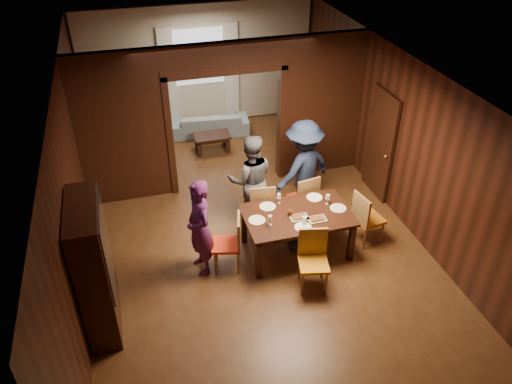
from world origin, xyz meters
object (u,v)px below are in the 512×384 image
object	(u,v)px
person_navy	(303,169)
chair_far_r	(302,197)
chair_right	(369,217)
hutch	(94,269)
person_purple	(200,228)
coffee_table	(212,143)
chair_left	(227,243)
person_grey	(251,180)
dining_table	(296,232)
sofa	(210,123)
chair_near	(314,262)
chair_far_l	(261,205)

from	to	relation	value
person_navy	chair_far_r	world-z (taller)	person_navy
person_navy	chair_right	xyz separation A→B (m)	(0.79, -1.13, -0.44)
person_navy	hutch	bearing A→B (deg)	3.55
person_purple	chair_right	distance (m)	2.89
coffee_table	chair_far_r	bearing A→B (deg)	-70.55
chair_left	hutch	bearing A→B (deg)	-56.95
person_purple	person_grey	world-z (taller)	person_grey
person_grey	dining_table	distance (m)	1.26
chair_left	sofa	bearing A→B (deg)	-173.72
person_purple	person_navy	xyz separation A→B (m)	(2.08, 1.07, 0.10)
person_purple	chair_far_r	distance (m)	2.18
chair_right	chair_near	bearing A→B (deg)	110.82
chair_far_l	chair_near	size ratio (longest dim) A/B	1.00
chair_left	person_purple	bearing A→B (deg)	-83.25
sofa	chair_left	world-z (taller)	chair_left
person_grey	coffee_table	distance (m)	2.80
person_navy	chair_far_l	size ratio (longest dim) A/B	1.90
person_grey	hutch	size ratio (longest dim) A/B	0.85
chair_far_r	chair_right	bearing A→B (deg)	124.77
person_purple	person_navy	world-z (taller)	person_navy
sofa	dining_table	distance (m)	4.66
person_purple	person_navy	distance (m)	2.34
coffee_table	chair_far_r	xyz separation A→B (m)	(1.05, -2.96, 0.28)
chair_right	chair_far_r	distance (m)	1.24
chair_far_r	chair_near	size ratio (longest dim) A/B	1.00
hutch	person_grey	bearing A→B (deg)	33.87
dining_table	coffee_table	bearing A→B (deg)	99.89
chair_left	hutch	distance (m)	2.11
sofa	chair_left	bearing A→B (deg)	88.26
sofa	dining_table	size ratio (longest dim) A/B	1.05
person_grey	dining_table	size ratio (longest dim) A/B	0.99
hutch	dining_table	bearing A→B (deg)	12.91
coffee_table	chair_right	xyz separation A→B (m)	(1.93, -3.84, 0.28)
person_grey	hutch	bearing A→B (deg)	40.43
person_purple	coffee_table	bearing A→B (deg)	154.56
person_grey	chair_near	bearing A→B (deg)	109.98
person_grey	chair_left	bearing A→B (deg)	64.44
coffee_table	chair_left	distance (m)	3.89
person_grey	chair_far_l	bearing A→B (deg)	119.03
dining_table	chair_near	bearing A→B (deg)	-92.70
person_purple	chair_near	size ratio (longest dim) A/B	1.69
person_navy	sofa	distance (m)	3.77
person_navy	chair_far_l	bearing A→B (deg)	-4.83
sofa	chair_far_l	size ratio (longest dim) A/B	1.87
chair_left	chair_near	bearing A→B (deg)	69.81
person_purple	chair_near	bearing A→B (deg)	49.82
chair_right	chair_far_l	world-z (taller)	same
sofa	chair_left	distance (m)	4.75
dining_table	chair_left	distance (m)	1.21
person_navy	chair_far_l	distance (m)	1.01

